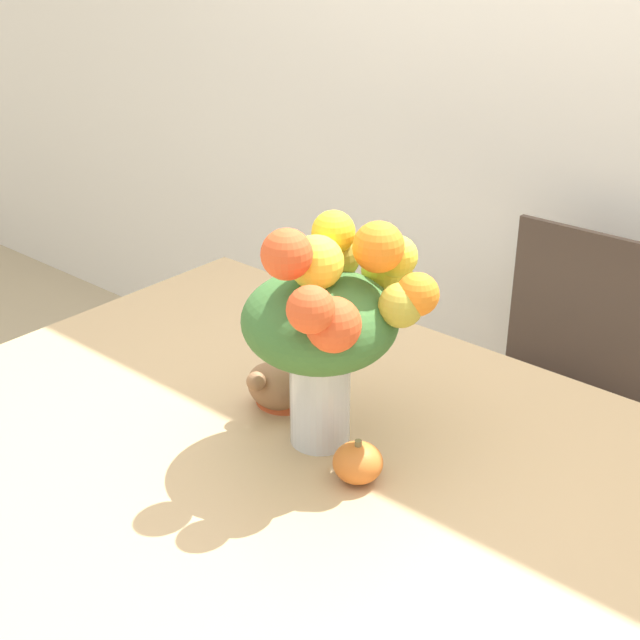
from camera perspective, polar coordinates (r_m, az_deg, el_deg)
name	(u,v)px	position (r m, az deg, el deg)	size (l,w,h in m)	color
dining_table	(299,494)	(1.64, -1.35, -11.07)	(1.58, 1.15, 0.77)	tan
flower_vase	(329,318)	(1.52, 0.59, 0.13)	(0.32, 0.37, 0.43)	silver
pumpkin	(358,462)	(1.52, 2.44, -9.10)	(0.09, 0.09, 0.08)	orange
turkey_figurine	(280,382)	(1.73, -2.56, -3.97)	(0.12, 0.16, 0.10)	#936642
dining_chair_near_window	(550,401)	(2.39, 14.51, -5.06)	(0.43, 0.43, 0.91)	#47382D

